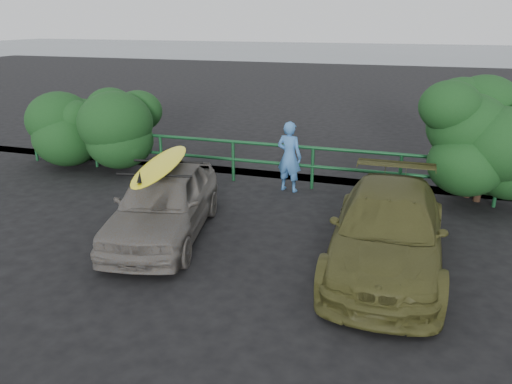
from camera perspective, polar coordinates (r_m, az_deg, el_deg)
ground at (r=7.96m, az=-8.54°, el=-9.95°), size 80.00×80.00×0.00m
ocean at (r=66.36m, az=15.79°, el=15.19°), size 200.00×200.00×0.00m
guardrail at (r=12.10m, az=1.83°, el=3.22°), size 14.00×0.08×1.04m
shrub_left at (r=14.39m, az=-16.49°, el=6.79°), size 3.20×2.40×1.90m
shrub_right at (r=12.09m, az=26.06°, el=4.74°), size 3.20×2.40×2.47m
sedan at (r=9.34m, az=-10.50°, el=-1.21°), size 2.25×4.01×1.29m
olive_vehicle at (r=8.35m, az=14.80°, el=-4.17°), size 1.81×4.36×1.26m
man at (r=11.61m, az=3.82°, el=4.06°), size 0.67×0.51×1.65m
roof_rack at (r=9.13m, az=-10.75°, el=2.71°), size 1.49×1.18×0.04m
surfboard at (r=9.11m, az=-10.77°, el=3.10°), size 1.14×2.86×0.08m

